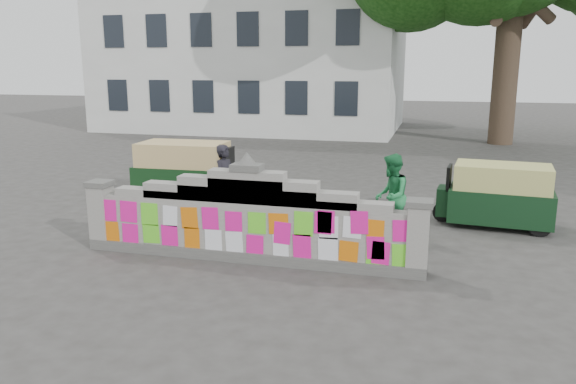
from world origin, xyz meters
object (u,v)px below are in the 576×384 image
at_px(cyclist_rider, 226,193).
at_px(rickshaw_right, 498,195).
at_px(cyclist_bike, 226,208).
at_px(rickshaw_left, 186,171).
at_px(pedestrian, 391,196).

bearing_deg(cyclist_rider, rickshaw_right, -55.46).
height_order(cyclist_bike, rickshaw_left, rickshaw_left).
bearing_deg(pedestrian, cyclist_rider, -84.72).
xyz_separation_m(cyclist_rider, pedestrian, (3.51, 0.33, 0.07)).
bearing_deg(rickshaw_right, pedestrian, 38.40).
relative_size(cyclist_bike, pedestrian, 1.03).
height_order(cyclist_bike, pedestrian, pedestrian).
distance_m(cyclist_rider, pedestrian, 3.53).
bearing_deg(cyclist_bike, cyclist_rider, 0.00).
height_order(cyclist_rider, pedestrian, pedestrian).
distance_m(cyclist_bike, rickshaw_left, 2.94).
relative_size(rickshaw_left, rickshaw_right, 1.10).
relative_size(cyclist_rider, pedestrian, 0.92).
height_order(pedestrian, rickshaw_right, pedestrian).
xyz_separation_m(cyclist_bike, rickshaw_right, (5.73, 1.76, 0.25)).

